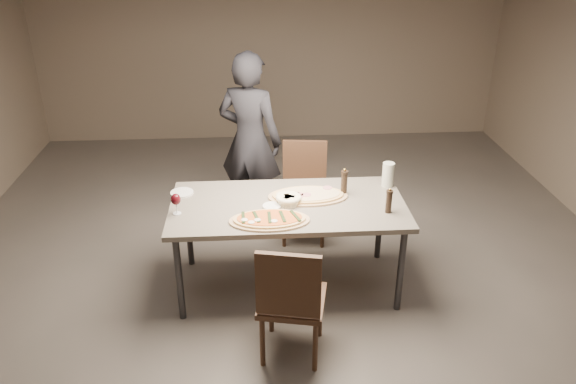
{
  "coord_description": "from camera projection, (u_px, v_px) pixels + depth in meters",
  "views": [
    {
      "loc": [
        -0.25,
        -3.81,
        2.72
      ],
      "look_at": [
        0.0,
        0.0,
        0.85
      ],
      "focal_mm": 35.0,
      "sensor_mm": 36.0,
      "label": 1
    }
  ],
  "objects": [
    {
      "name": "wine_glass",
      "position": [
        176.0,
        200.0,
        4.1
      ],
      "size": [
        0.07,
        0.07,
        0.16
      ],
      "rotation": [
        0.0,
        0.0,
        0.08
      ],
      "color": "silver",
      "rests_on": "dining_table"
    },
    {
      "name": "chair_far",
      "position": [
        304.0,
        185.0,
        5.17
      ],
      "size": [
        0.47,
        0.47,
        0.9
      ],
      "rotation": [
        0.0,
        0.0,
        3.03
      ],
      "color": "#40291B",
      "rests_on": "ground"
    },
    {
      "name": "chair_near",
      "position": [
        291.0,
        298.0,
        3.63
      ],
      "size": [
        0.51,
        0.51,
        0.91
      ],
      "rotation": [
        0.0,
        0.0,
        -0.21
      ],
      "color": "#40291B",
      "rests_on": "ground"
    },
    {
      "name": "room",
      "position": [
        288.0,
        123.0,
        4.01
      ],
      "size": [
        7.0,
        7.0,
        7.0
      ],
      "color": "#58514C",
      "rests_on": "ground"
    },
    {
      "name": "diner",
      "position": [
        250.0,
        141.0,
        5.24
      ],
      "size": [
        0.73,
        0.61,
        1.69
      ],
      "primitive_type": "imported",
      "rotation": [
        0.0,
        0.0,
        2.74
      ],
      "color": "black",
      "rests_on": "ground"
    },
    {
      "name": "ham_pizza",
      "position": [
        308.0,
        195.0,
        4.39
      ],
      "size": [
        0.62,
        0.35,
        0.04
      ],
      "rotation": [
        0.0,
        0.0,
        -0.35
      ],
      "color": "tan",
      "rests_on": "dining_table"
    },
    {
      "name": "oil_dish",
      "position": [
        272.0,
        206.0,
        4.24
      ],
      "size": [
        0.14,
        0.14,
        0.02
      ],
      "rotation": [
        0.0,
        0.0,
        -0.32
      ],
      "color": "white",
      "rests_on": "dining_table"
    },
    {
      "name": "bread_basket",
      "position": [
        289.0,
        199.0,
        4.27
      ],
      "size": [
        0.2,
        0.2,
        0.07
      ],
      "rotation": [
        0.0,
        0.0,
        -0.42
      ],
      "color": "#F2EAC4",
      "rests_on": "dining_table"
    },
    {
      "name": "side_plate",
      "position": [
        182.0,
        193.0,
        4.45
      ],
      "size": [
        0.18,
        0.18,
        0.01
      ],
      "rotation": [
        0.0,
        0.0,
        -0.35
      ],
      "color": "white",
      "rests_on": "dining_table"
    },
    {
      "name": "zucchini_pizza",
      "position": [
        269.0,
        220.0,
        4.03
      ],
      "size": [
        0.58,
        0.32,
        0.05
      ],
      "rotation": [
        0.0,
        0.0,
        -0.08
      ],
      "color": "tan",
      "rests_on": "dining_table"
    },
    {
      "name": "pepper_mill_right",
      "position": [
        389.0,
        201.0,
        4.13
      ],
      "size": [
        0.05,
        0.05,
        0.2
      ],
      "rotation": [
        0.0,
        0.0,
        -0.3
      ],
      "color": "black",
      "rests_on": "dining_table"
    },
    {
      "name": "dining_table",
      "position": [
        288.0,
        210.0,
        4.32
      ],
      "size": [
        1.8,
        0.9,
        0.75
      ],
      "color": "#70675C",
      "rests_on": "ground"
    },
    {
      "name": "carafe",
      "position": [
        388.0,
        175.0,
        4.54
      ],
      "size": [
        0.1,
        0.1,
        0.2
      ],
      "rotation": [
        0.0,
        0.0,
        -0.41
      ],
      "color": "silver",
      "rests_on": "dining_table"
    },
    {
      "name": "pepper_mill_left",
      "position": [
        344.0,
        182.0,
        4.4
      ],
      "size": [
        0.06,
        0.06,
        0.22
      ],
      "rotation": [
        0.0,
        0.0,
        -0.18
      ],
      "color": "black",
      "rests_on": "dining_table"
    }
  ]
}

